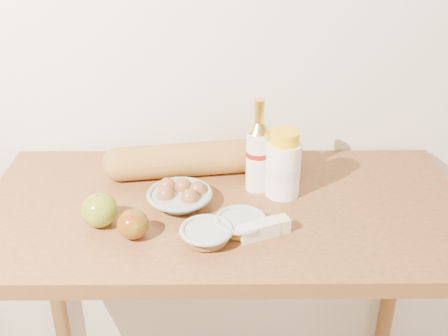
{
  "coord_description": "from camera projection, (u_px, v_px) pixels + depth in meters",
  "views": [
    {
      "loc": [
        -0.01,
        0.0,
        1.64
      ],
      "look_at": [
        0.0,
        1.15,
        1.02
      ],
      "focal_mm": 45.0,
      "sensor_mm": 36.0,
      "label": 1
    }
  ],
  "objects": [
    {
      "name": "back_wall",
      "position": [
        223.0,
        11.0,
        1.49
      ],
      "size": [
        3.5,
        0.02,
        2.6
      ],
      "primitive_type": "cube",
      "color": "silver",
      "rests_on": "ground"
    },
    {
      "name": "egg_bowl",
      "position": [
        180.0,
        196.0,
        1.38
      ],
      "size": [
        0.2,
        0.2,
        0.06
      ],
      "rotation": [
        0.0,
        0.0,
        -0.22
      ],
      "color": "gray",
      "rests_on": "table"
    },
    {
      "name": "baguette",
      "position": [
        204.0,
        158.0,
        1.51
      ],
      "size": [
        0.55,
        0.17,
        0.09
      ],
      "rotation": [
        0.0,
        0.0,
        0.14
      ],
      "color": "#BE853A",
      "rests_on": "table"
    },
    {
      "name": "table",
      "position": [
        224.0,
        245.0,
        1.45
      ],
      "size": [
        1.2,
        0.6,
        0.9
      ],
      "color": "brown",
      "rests_on": "ground"
    },
    {
      "name": "apple_yellowgreen",
      "position": [
        99.0,
        210.0,
        1.3
      ],
      "size": [
        0.11,
        0.11,
        0.08
      ],
      "rotation": [
        0.0,
        0.0,
        0.37
      ],
      "color": "olive",
      "rests_on": "table"
    },
    {
      "name": "sugar_bowl",
      "position": [
        206.0,
        234.0,
        1.25
      ],
      "size": [
        0.16,
        0.16,
        0.03
      ],
      "rotation": [
        0.0,
        0.0,
        0.35
      ],
      "color": "#98A6A0",
      "rests_on": "table"
    },
    {
      "name": "syrup_bowl",
      "position": [
        241.0,
        223.0,
        1.28
      ],
      "size": [
        0.15,
        0.15,
        0.03
      ],
      "rotation": [
        0.0,
        0.0,
        0.26
      ],
      "color": "#98A6A0",
      "rests_on": "table"
    },
    {
      "name": "cream_bottle",
      "position": [
        283.0,
        166.0,
        1.4
      ],
      "size": [
        0.1,
        0.1,
        0.17
      ],
      "rotation": [
        0.0,
        0.0,
        -0.13
      ],
      "color": "white",
      "rests_on": "table"
    },
    {
      "name": "butter_stick",
      "position": [
        264.0,
        229.0,
        1.27
      ],
      "size": [
        0.13,
        0.08,
        0.04
      ],
      "rotation": [
        0.0,
        0.0,
        0.41
      ],
      "color": "beige",
      "rests_on": "table"
    },
    {
      "name": "apple_redgreen_front",
      "position": [
        133.0,
        224.0,
        1.25
      ],
      "size": [
        0.09,
        0.09,
        0.07
      ],
      "rotation": [
        0.0,
        0.0,
        0.32
      ],
      "color": "#950809",
      "rests_on": "table"
    },
    {
      "name": "bourbon_bottle",
      "position": [
        258.0,
        154.0,
        1.41
      ],
      "size": [
        0.07,
        0.07,
        0.25
      ],
      "rotation": [
        0.0,
        0.0,
        0.26
      ],
      "color": "white",
      "rests_on": "table"
    }
  ]
}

